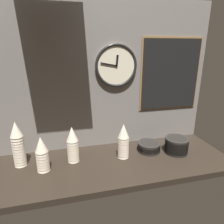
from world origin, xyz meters
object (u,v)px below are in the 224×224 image
at_px(bowl_stack_right, 149,146).
at_px(bowl_stack_far_right, 177,145).
at_px(cup_stack_center_left, 73,144).
at_px(menu_board, 170,75).
at_px(cup_stack_left, 42,154).
at_px(wall_clock, 116,66).
at_px(cup_stack_center_right, 123,141).
at_px(cup_stack_far_left, 18,144).

bearing_deg(bowl_stack_right, bowl_stack_far_right, -20.71).
xyz_separation_m(cup_stack_center_left, menu_board, (0.77, 0.18, 0.41)).
xyz_separation_m(bowl_stack_right, menu_board, (0.22, 0.18, 0.50)).
distance_m(cup_stack_left, wall_clock, 0.76).
bearing_deg(cup_stack_center_right, bowl_stack_right, 9.19).
bearing_deg(wall_clock, cup_stack_far_left, -168.38).
relative_size(cup_stack_far_left, bowl_stack_far_right, 1.83).
bearing_deg(bowl_stack_far_right, cup_stack_center_left, 174.78).
distance_m(cup_stack_left, cup_stack_center_right, 0.53).
xyz_separation_m(bowl_stack_right, bowl_stack_far_right, (0.18, -0.07, 0.02)).
distance_m(bowl_stack_right, menu_board, 0.57).
bearing_deg(cup_stack_far_left, bowl_stack_right, -1.82).
relative_size(cup_stack_left, menu_board, 0.42).
bearing_deg(cup_stack_far_left, cup_stack_left, -31.87).
bearing_deg(bowl_stack_far_right, cup_stack_left, 179.70).
bearing_deg(cup_stack_center_left, cup_stack_far_left, 174.85).
xyz_separation_m(cup_stack_far_left, bowl_stack_far_right, (1.07, -0.10, -0.09)).
bearing_deg(cup_stack_center_right, bowl_stack_far_right, -5.14).
bearing_deg(cup_stack_far_left, wall_clock, 11.62).
height_order(cup_stack_center_left, menu_board, menu_board).
bearing_deg(menu_board, cup_stack_far_left, -172.41).
xyz_separation_m(cup_stack_left, wall_clock, (0.53, 0.23, 0.49)).
xyz_separation_m(cup_stack_far_left, wall_clock, (0.68, 0.14, 0.46)).
bearing_deg(cup_stack_center_left, bowl_stack_far_right, -5.22).
xyz_separation_m(cup_stack_center_left, cup_stack_center_right, (0.34, -0.03, 0.00)).
bearing_deg(cup_stack_left, wall_clock, 23.66).
xyz_separation_m(cup_stack_center_left, bowl_stack_right, (0.55, 0.00, -0.09)).
bearing_deg(bowl_stack_far_right, wall_clock, 148.86).
bearing_deg(bowl_stack_far_right, cup_stack_center_right, 174.86).
height_order(cup_stack_center_left, bowl_stack_far_right, cup_stack_center_left).
bearing_deg(cup_stack_center_right, wall_clock, 89.86).
bearing_deg(bowl_stack_far_right, cup_stack_far_left, 174.80).
bearing_deg(bowl_stack_far_right, menu_board, 80.15).
height_order(cup_stack_far_left, cup_stack_center_left, cup_stack_far_left).
bearing_deg(wall_clock, bowl_stack_right, -38.73).
bearing_deg(wall_clock, cup_stack_left, -156.34).
distance_m(bowl_stack_far_right, wall_clock, 0.71).
xyz_separation_m(cup_stack_center_right, bowl_stack_right, (0.21, 0.03, -0.09)).
distance_m(cup_stack_center_right, wall_clock, 0.52).
xyz_separation_m(cup_stack_left, bowl_stack_far_right, (0.92, -0.00, -0.05)).
bearing_deg(cup_stack_center_right, cup_stack_far_left, 174.77).
distance_m(cup_stack_far_left, cup_stack_center_right, 0.68).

